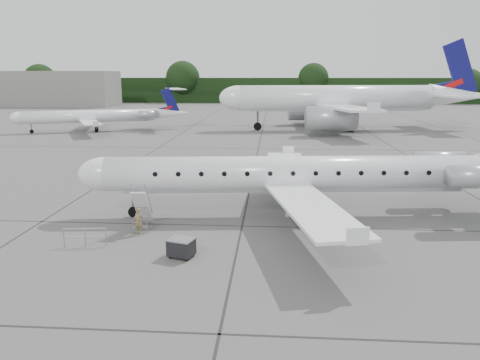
# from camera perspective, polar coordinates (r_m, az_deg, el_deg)

# --- Properties ---
(ground) EXTENTS (320.00, 320.00, 0.00)m
(ground) POSITION_cam_1_polar(r_m,az_deg,el_deg) (26.59, 12.08, -7.20)
(ground) COLOR #5E5E5B
(ground) RESTS_ON ground
(treeline) EXTENTS (260.00, 4.00, 8.00)m
(treeline) POSITION_cam_1_polar(r_m,az_deg,el_deg) (154.89, 5.55, 10.82)
(treeline) COLOR black
(treeline) RESTS_ON ground
(terminal_building) EXTENTS (40.00, 14.00, 10.00)m
(terminal_building) POSITION_cam_1_polar(r_m,az_deg,el_deg) (150.21, -22.49, 10.26)
(terminal_building) COLOR slate
(terminal_building) RESTS_ON ground
(main_regional_jet) EXTENTS (32.35, 24.71, 7.79)m
(main_regional_jet) POSITION_cam_1_polar(r_m,az_deg,el_deg) (29.71, 6.55, 2.87)
(main_regional_jet) COLOR white
(main_regional_jet) RESTS_ON ground
(airstair) EXTENTS (1.06, 2.24, 2.44)m
(airstair) POSITION_cam_1_polar(r_m,az_deg,el_deg) (28.31, -11.84, -3.36)
(airstair) COLOR white
(airstair) RESTS_ON ground
(passenger) EXTENTS (0.64, 0.49, 1.56)m
(passenger) POSITION_cam_1_polar(r_m,az_deg,el_deg) (27.28, -12.25, -4.97)
(passenger) COLOR olive
(passenger) RESTS_ON ground
(safety_railing) EXTENTS (2.19, 0.37, 1.00)m
(safety_railing) POSITION_cam_1_polar(r_m,az_deg,el_deg) (26.25, -18.37, -6.68)
(safety_railing) COLOR gray
(safety_railing) RESTS_ON ground
(baggage_cart) EXTENTS (1.43, 1.28, 1.04)m
(baggage_cart) POSITION_cam_1_polar(r_m,az_deg,el_deg) (23.73, -7.17, -8.15)
(baggage_cart) COLOR black
(baggage_cart) RESTS_ON ground
(bg_narrowbody) EXTENTS (43.81, 34.03, 14.52)m
(bg_narrowbody) POSITION_cam_1_polar(r_m,az_deg,el_deg) (79.13, 11.60, 11.24)
(bg_narrowbody) COLOR white
(bg_narrowbody) RESTS_ON ground
(bg_regional_left) EXTENTS (31.05, 26.80, 6.84)m
(bg_regional_left) POSITION_cam_1_polar(r_m,az_deg,el_deg) (79.15, -17.92, 8.10)
(bg_regional_left) COLOR white
(bg_regional_left) RESTS_ON ground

